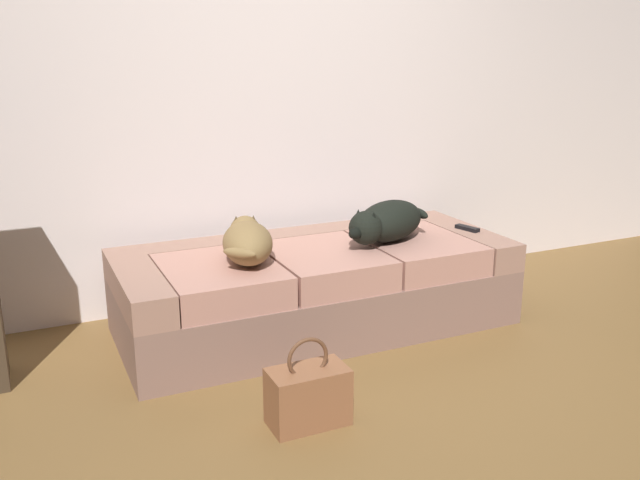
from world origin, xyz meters
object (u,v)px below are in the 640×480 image
(couch, at_px, (316,287))
(tv_remote, at_px, (467,228))
(dog_tan, at_px, (247,241))
(dog_dark, at_px, (386,222))
(handbag, at_px, (308,395))

(couch, height_order, tv_remote, tv_remote)
(dog_tan, relative_size, dog_dark, 0.94)
(dog_tan, height_order, handbag, dog_tan)
(dog_tan, height_order, dog_dark, dog_dark)
(tv_remote, distance_m, handbag, 1.66)
(couch, xyz_separation_m, dog_tan, (-0.41, -0.07, 0.33))
(couch, distance_m, tv_remote, 0.97)
(handbag, bearing_deg, couch, 63.74)
(dog_tan, xyz_separation_m, handbag, (-0.04, -0.84, -0.43))
(couch, bearing_deg, handbag, -116.26)
(couch, xyz_separation_m, tv_remote, (0.94, -0.06, 0.24))
(dog_dark, relative_size, handbag, 1.62)
(dog_tan, relative_size, handbag, 1.52)
(couch, height_order, handbag, couch)
(dog_tan, bearing_deg, couch, 9.98)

